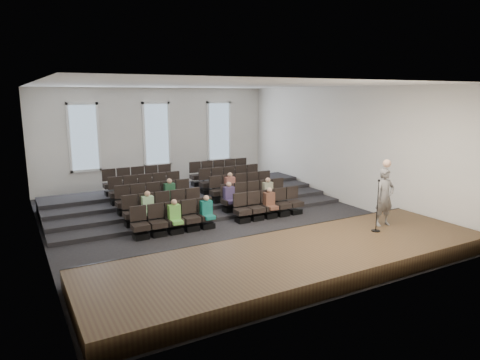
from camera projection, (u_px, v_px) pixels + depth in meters
name	position (u px, v px, depth m)	size (l,w,h in m)	color
ground	(218.00, 221.00, 16.11)	(14.00, 14.00, 0.00)	black
ceiling	(216.00, 85.00, 15.12)	(12.00, 14.00, 0.02)	white
wall_back	(156.00, 138.00, 21.64)	(12.00, 0.04, 5.00)	silver
wall_front	(354.00, 193.00, 9.60)	(12.00, 0.04, 5.00)	silver
wall_left	(36.00, 169.00, 12.75)	(0.04, 14.00, 5.00)	silver
wall_right	(342.00, 146.00, 18.48)	(0.04, 14.00, 5.00)	silver
stage	(300.00, 259.00, 11.69)	(11.80, 3.60, 0.50)	#43331D
stage_lip	(265.00, 240.00, 13.21)	(11.80, 0.06, 0.52)	black
risers	(186.00, 198.00, 18.79)	(11.80, 4.80, 0.60)	black
seating_rows	(201.00, 195.00, 17.30)	(6.80, 4.70, 1.67)	black
windows	(157.00, 134.00, 21.54)	(8.44, 0.10, 3.24)	white
audience	(214.00, 198.00, 16.23)	(5.45, 2.64, 1.10)	#6DC24D
speaker	(385.00, 197.00, 13.73)	(0.68, 0.45, 1.87)	#625F5D
mic_stand	(377.00, 216.00, 13.21)	(0.28, 0.28, 1.65)	black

